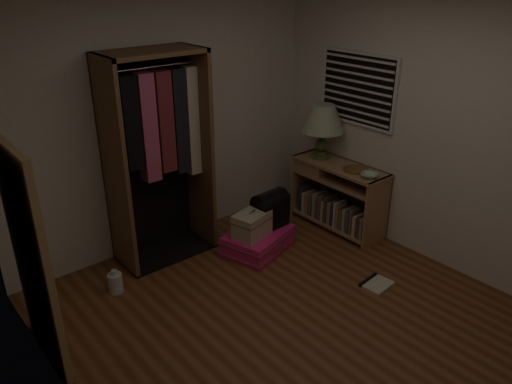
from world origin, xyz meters
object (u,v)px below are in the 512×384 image
Objects in this scene: open_wardrobe at (160,139)px; train_case at (252,224)px; black_bag at (270,208)px; floor_mirror at (31,259)px; console_bookshelf at (335,193)px; white_jug at (116,283)px; table_lamp at (323,119)px; pink_suitcase at (258,241)px.

open_wardrobe reaches higher than train_case.
black_bag reaches higher than train_case.
train_case is (0.61, -0.63, -0.88)m from open_wardrobe.
floor_mirror is 2.17m from train_case.
black_bag is at bearing 4.54° from floor_mirror.
console_bookshelf is at bearing 0.79° from floor_mirror.
white_jug is at bearing 168.17° from black_bag.
white_jug is at bearing 30.06° from floor_mirror.
open_wardrobe is 3.38× the size of table_lamp.
open_wardrobe is at bearing 124.28° from pink_suitcase.
white_jug is at bearing 176.93° from table_lamp.
white_jug is (-2.50, 0.13, -1.10)m from table_lamp.
table_lamp is at bearing -3.07° from white_jug.
train_case is (-0.11, -0.03, 0.24)m from pink_suitcase.
white_jug is (-1.37, 0.29, -0.25)m from train_case.
open_wardrobe is 1.24m from train_case.
pink_suitcase is 0.26m from train_case.
train_case is 1.43m from table_lamp.
floor_mirror reaches higher than console_bookshelf.
floor_mirror is 2.80× the size of table_lamp.
floor_mirror is at bearing 169.65° from train_case.
pink_suitcase is 2.10× the size of black_bag.
console_bookshelf is 1.36× the size of pink_suitcase.
open_wardrobe is 4.78× the size of train_case.
black_bag reaches higher than white_jug.
black_bag is (-0.85, 0.14, 0.03)m from console_bookshelf.
open_wardrobe reaches higher than pink_suitcase.
table_lamp reaches higher than console_bookshelf.
console_bookshelf is at bearing -8.74° from white_jug.
train_case is 0.71× the size of table_lamp.
open_wardrobe is 2.49× the size of pink_suitcase.
white_jug is (-1.65, 0.24, -0.32)m from black_bag.
open_wardrobe is 1.40m from white_jug.
floor_mirror is at bearing -179.07° from black_bag.
train_case is 1.10× the size of black_bag.
pink_suitcase is 1.50m from table_lamp.
table_lamp reaches higher than black_bag.
white_jug is (0.74, 0.43, -0.75)m from floor_mirror.
pink_suitcase is 3.62× the size of white_jug.
floor_mirror is 3.96× the size of train_case.
black_bag is 0.65× the size of table_lamp.
train_case is 1.88× the size of white_jug.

